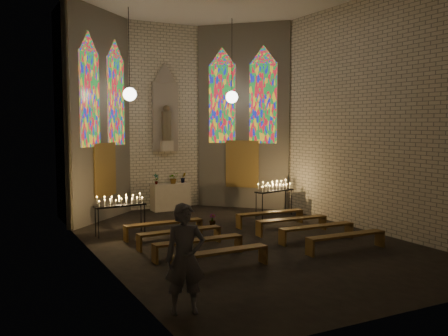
{
  "coord_description": "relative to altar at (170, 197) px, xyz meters",
  "views": [
    {
      "loc": [
        -6.68,
        -11.98,
        3.24
      ],
      "look_at": [
        0.08,
        1.19,
        1.92
      ],
      "focal_mm": 40.0,
      "sensor_mm": 36.0,
      "label": 1
    }
  ],
  "objects": [
    {
      "name": "flower_vase_center",
      "position": [
        0.1,
        -0.08,
        0.71
      ],
      "size": [
        0.42,
        0.38,
        0.43
      ],
      "primitive_type": "imported",
      "rotation": [
        0.0,
        0.0,
        -0.12
      ],
      "color": "#4C723F",
      "rests_on": "altar"
    },
    {
      "name": "pew_left_0",
      "position": [
        -1.79,
        -4.15,
        -0.14
      ],
      "size": [
        2.31,
        0.38,
        0.44
      ],
      "rotation": [
        0.0,
        0.0,
        0.02
      ],
      "color": "#523A17",
      "rests_on": "ground"
    },
    {
      "name": "pew_left_3",
      "position": [
        -1.79,
        -7.75,
        -0.14
      ],
      "size": [
        2.31,
        0.38,
        0.44
      ],
      "rotation": [
        0.0,
        0.0,
        0.02
      ],
      "color": "#523A17",
      "rests_on": "ground"
    },
    {
      "name": "floor",
      "position": [
        0.0,
        -5.45,
        -0.5
      ],
      "size": [
        12.0,
        12.0,
        0.0
      ],
      "primitive_type": "plane",
      "color": "black",
      "rests_on": "ground"
    },
    {
      "name": "flower_vase_right",
      "position": [
        0.55,
        0.04,
        0.69
      ],
      "size": [
        0.23,
        0.19,
        0.39
      ],
      "primitive_type": "imported",
      "rotation": [
        0.0,
        0.0,
        0.11
      ],
      "color": "#4C723F",
      "rests_on": "altar"
    },
    {
      "name": "visitor",
      "position": [
        -3.47,
        -9.72,
        0.45
      ],
      "size": [
        0.79,
        0.62,
        1.9
      ],
      "primitive_type": "imported",
      "rotation": [
        0.0,
        0.0,
        -0.27
      ],
      "color": "#4B4A54",
      "rests_on": "ground"
    },
    {
      "name": "pew_right_3",
      "position": [
        1.79,
        -7.75,
        -0.14
      ],
      "size": [
        2.31,
        0.38,
        0.44
      ],
      "rotation": [
        0.0,
        0.0,
        -0.02
      ],
      "color": "#523A17",
      "rests_on": "ground"
    },
    {
      "name": "pew_right_0",
      "position": [
        1.79,
        -4.15,
        -0.14
      ],
      "size": [
        2.31,
        0.38,
        0.44
      ],
      "rotation": [
        0.0,
        0.0,
        -0.02
      ],
      "color": "#523A17",
      "rests_on": "ground"
    },
    {
      "name": "pew_right_1",
      "position": [
        1.79,
        -5.35,
        -0.14
      ],
      "size": [
        2.31,
        0.38,
        0.44
      ],
      "rotation": [
        0.0,
        0.0,
        -0.02
      ],
      "color": "#523A17",
      "rests_on": "ground"
    },
    {
      "name": "votive_stand_left",
      "position": [
        -2.81,
        -3.27,
        0.44
      ],
      "size": [
        1.52,
        0.48,
        1.1
      ],
      "rotation": [
        0.0,
        0.0,
        0.08
      ],
      "color": "black",
      "rests_on": "ground"
    },
    {
      "name": "room",
      "position": [
        -0.0,
        -2.08,
        3.22
      ],
      "size": [
        8.22,
        12.43,
        7.0
      ],
      "color": "beige",
      "rests_on": "ground"
    },
    {
      "name": "pew_left_2",
      "position": [
        -1.79,
        -6.55,
        -0.14
      ],
      "size": [
        2.31,
        0.38,
        0.44
      ],
      "rotation": [
        0.0,
        0.0,
        0.02
      ],
      "color": "#523A17",
      "rests_on": "ground"
    },
    {
      "name": "altar",
      "position": [
        0.0,
        0.0,
        0.0
      ],
      "size": [
        1.4,
        0.6,
        1.0
      ],
      "primitive_type": "cube",
      "color": "beige",
      "rests_on": "ground"
    },
    {
      "name": "pew_left_1",
      "position": [
        -1.79,
        -5.35,
        -0.14
      ],
      "size": [
        2.31,
        0.38,
        0.44
      ],
      "rotation": [
        0.0,
        0.0,
        0.02
      ],
      "color": "#523A17",
      "rests_on": "ground"
    },
    {
      "name": "flower_vase_left",
      "position": [
        -0.55,
        0.0,
        0.7
      ],
      "size": [
        0.23,
        0.18,
        0.4
      ],
      "primitive_type": "imported",
      "rotation": [
        0.0,
        0.0,
        0.19
      ],
      "color": "#4C723F",
      "rests_on": "altar"
    },
    {
      "name": "aisle_flower_pot",
      "position": [
        0.15,
        -3.33,
        -0.31
      ],
      "size": [
        0.24,
        0.24,
        0.37
      ],
      "primitive_type": "imported",
      "rotation": [
        0.0,
        0.0,
        -0.14
      ],
      "color": "#4C723F",
      "rests_on": "ground"
    },
    {
      "name": "pew_right_2",
      "position": [
        1.79,
        -6.55,
        -0.14
      ],
      "size": [
        2.31,
        0.38,
        0.44
      ],
      "rotation": [
        0.0,
        0.0,
        -0.02
      ],
      "color": "#523A17",
      "rests_on": "ground"
    },
    {
      "name": "votive_stand_right",
      "position": [
        2.73,
        -2.94,
        0.5
      ],
      "size": [
        1.63,
        0.75,
        1.17
      ],
      "rotation": [
        0.0,
        0.0,
        0.25
      ],
      "color": "black",
      "rests_on": "ground"
    }
  ]
}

